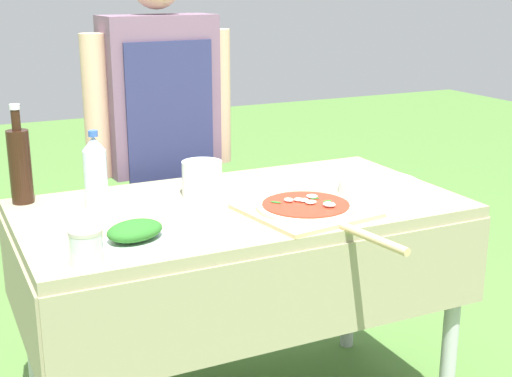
{
  "coord_description": "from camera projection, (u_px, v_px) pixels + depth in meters",
  "views": [
    {
      "loc": [
        -0.88,
        -1.94,
        1.45
      ],
      "look_at": [
        0.05,
        0.0,
        0.83
      ],
      "focal_mm": 50.0,
      "sensor_mm": 36.0,
      "label": 1
    }
  ],
  "objects": [
    {
      "name": "prep_table",
      "position": [
        241.0,
        235.0,
        2.26
      ],
      "size": [
        1.38,
        0.75,
        0.79
      ],
      "color": "gray",
      "rests_on": "ground"
    },
    {
      "name": "person_cook",
      "position": [
        162.0,
        134.0,
        2.67
      ],
      "size": [
        0.58,
        0.21,
        1.54
      ],
      "rotation": [
        0.0,
        0.0,
        3.21
      ],
      "color": "#333D56",
      "rests_on": "ground"
    },
    {
      "name": "mixing_tub",
      "position": [
        202.0,
        178.0,
        2.3
      ],
      "size": [
        0.13,
        0.13,
        0.11
      ],
      "primitive_type": "cylinder",
      "color": "silver",
      "rests_on": "prep_table"
    },
    {
      "name": "water_bottle",
      "position": [
        95.0,
        172.0,
        2.16
      ],
      "size": [
        0.07,
        0.07,
        0.24
      ],
      "color": "silver",
      "rests_on": "prep_table"
    },
    {
      "name": "sauce_jar",
      "position": [
        86.0,
        249.0,
        1.74
      ],
      "size": [
        0.08,
        0.08,
        0.09
      ],
      "color": "silver",
      "rests_on": "prep_table"
    },
    {
      "name": "pizza_on_peel",
      "position": [
        309.0,
        210.0,
        2.12
      ],
      "size": [
        0.38,
        0.61,
        0.05
      ],
      "rotation": [
        0.0,
        0.0,
        0.15
      ],
      "color": "#D1B27F",
      "rests_on": "prep_table"
    },
    {
      "name": "herb_container",
      "position": [
        135.0,
        232.0,
        1.89
      ],
      "size": [
        0.23,
        0.2,
        0.06
      ],
      "rotation": [
        0.0,
        0.0,
        0.37
      ],
      "color": "silver",
      "rests_on": "prep_table"
    },
    {
      "name": "oil_bottle",
      "position": [
        20.0,
        164.0,
        2.2
      ],
      "size": [
        0.07,
        0.07,
        0.31
      ],
      "color": "black",
      "rests_on": "prep_table"
    },
    {
      "name": "plate_stack",
      "position": [
        379.0,
        186.0,
        2.34
      ],
      "size": [
        0.27,
        0.27,
        0.04
      ],
      "color": "white",
      "rests_on": "prep_table"
    }
  ]
}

